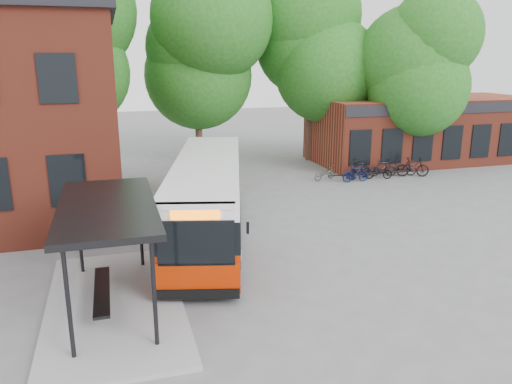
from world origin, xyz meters
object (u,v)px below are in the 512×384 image
object	(u,v)px
bicycle_2	(359,171)
bicycle_5	(383,168)
city_bus	(208,199)
bicycle_6	(401,168)
bicycle_7	(413,167)
bicycle_1	(356,174)
bicycle_4	(378,172)
bus_shelter	(111,256)
bicycle_3	(359,170)
bicycle_0	(325,173)

from	to	relation	value
bicycle_2	bicycle_5	world-z (taller)	bicycle_5
city_bus	bicycle_6	bearing A→B (deg)	42.21
city_bus	bicycle_7	distance (m)	14.20
bicycle_2	bicycle_5	distance (m)	1.49
bicycle_1	bicycle_2	bearing A→B (deg)	-36.88
city_bus	bicycle_4	bearing A→B (deg)	44.33
bus_shelter	bicycle_1	world-z (taller)	bus_shelter
city_bus	bicycle_3	bearing A→B (deg)	48.01
bicycle_2	bicycle_7	xyz separation A→B (m)	(3.06, -0.54, 0.12)
city_bus	bicycle_5	bearing A→B (deg)	44.92
bicycle_3	bicycle_5	distance (m)	1.57
bicycle_2	bicycle_7	distance (m)	3.11
city_bus	bicycle_6	world-z (taller)	city_bus
city_bus	bicycle_0	size ratio (longest dim) A/B	7.40
bus_shelter	city_bus	size ratio (longest dim) A/B	0.62
city_bus	bicycle_5	xyz separation A→B (m)	(11.20, 6.68, -0.95)
bicycle_3	bicycle_7	bearing A→B (deg)	-115.12
bicycle_1	bicycle_7	xyz separation A→B (m)	(3.63, 0.22, 0.08)
city_bus	bicycle_6	xyz separation A→B (m)	(12.32, 6.58, -0.98)
bicycle_4	bicycle_5	bearing A→B (deg)	-34.53
bicycle_1	bicycle_5	bearing A→B (deg)	-70.30
bus_shelter	bicycle_1	bearing A→B (deg)	40.30
bus_shelter	bicycle_6	world-z (taller)	bus_shelter
bicycle_1	bicycle_4	xyz separation A→B (m)	(1.52, 0.27, -0.06)
bus_shelter	bicycle_5	world-z (taller)	bus_shelter
bicycle_1	bus_shelter	bearing A→B (deg)	130.22
bicycle_5	bicycle_7	size ratio (longest dim) A/B	0.88
bicycle_6	bus_shelter	bearing A→B (deg)	139.98
bicycle_1	bicycle_2	xyz separation A→B (m)	(0.57, 0.76, -0.04)
bicycle_0	bicycle_6	distance (m)	4.58
bus_shelter	bicycle_7	distance (m)	19.61
bicycle_2	bicycle_7	size ratio (longest dim) A/B	0.89
bicycle_5	bicycle_6	world-z (taller)	bicycle_5
bus_shelter	bicycle_0	distance (m)	16.18
bicycle_7	bicycle_2	bearing A→B (deg)	99.16
bus_shelter	bicycle_4	bearing A→B (deg)	37.81
bicycle_4	city_bus	bearing A→B (deg)	134.70
bicycle_4	bicycle_3	bearing A→B (deg)	89.65
bicycle_1	bicycle_3	world-z (taller)	bicycle_3
bicycle_6	bicycle_2	bearing A→B (deg)	101.70
bus_shelter	bicycle_0	size ratio (longest dim) A/B	4.62
bicycle_1	bicycle_3	xyz separation A→B (m)	(0.50, 0.54, 0.07)
city_bus	bicycle_4	xyz separation A→B (m)	(10.66, 6.21, -1.03)
bicycle_1	city_bus	bearing A→B (deg)	122.96
bicycle_5	bicycle_6	xyz separation A→B (m)	(1.12, -0.10, -0.03)
city_bus	bicycle_4	distance (m)	12.38
bus_shelter	bicycle_6	distance (m)	19.49
bicycle_1	bicycle_4	bearing A→B (deg)	-79.98
bicycle_2	bicycle_4	bearing A→B (deg)	-135.62
city_bus	bicycle_7	bearing A→B (deg)	39.84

